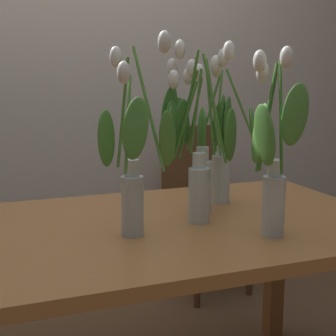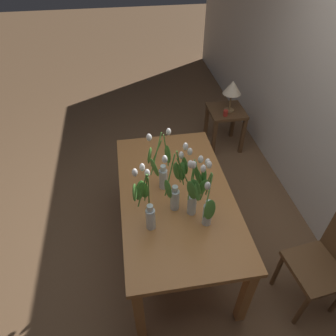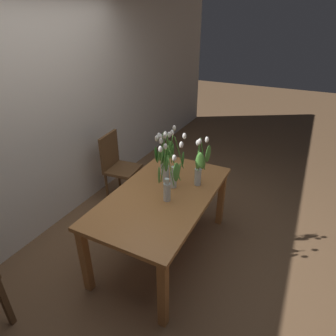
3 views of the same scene
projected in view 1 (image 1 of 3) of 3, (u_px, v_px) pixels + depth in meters
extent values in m
cube|color=silver|center=(69.00, 52.00, 2.80)|extent=(9.00, 0.10, 2.70)
cube|color=#B7753D|center=(150.00, 230.00, 1.58)|extent=(1.60, 0.90, 0.04)
cube|color=#B7753D|center=(275.00, 265.00, 2.26)|extent=(0.07, 0.07, 0.70)
cylinder|color=silver|center=(221.00, 179.00, 1.83)|extent=(0.07, 0.07, 0.18)
cylinder|color=silver|center=(221.00, 149.00, 1.81)|extent=(0.04, 0.04, 0.05)
cylinder|color=silver|center=(221.00, 187.00, 1.83)|extent=(0.06, 0.06, 0.11)
cylinder|color=#56933D|center=(219.00, 111.00, 1.74)|extent=(0.05, 0.05, 0.29)
ellipsoid|color=white|center=(216.00, 69.00, 1.69)|extent=(0.04, 0.04, 0.06)
ellipsoid|color=#4C8E38|center=(222.00, 125.00, 1.70)|extent=(0.08, 0.09, 0.18)
cylinder|color=#56933D|center=(209.00, 112.00, 1.76)|extent=(0.09, 0.01, 0.28)
ellipsoid|color=white|center=(199.00, 72.00, 1.73)|extent=(0.04, 0.04, 0.06)
ellipsoid|color=#4C8E38|center=(202.00, 130.00, 1.74)|extent=(0.04, 0.11, 0.18)
cylinder|color=#56933D|center=(242.00, 109.00, 1.77)|extent=(0.11, 0.07, 0.29)
ellipsoid|color=white|center=(261.00, 66.00, 1.73)|extent=(0.04, 0.04, 0.06)
ellipsoid|color=#4C8E38|center=(253.00, 129.00, 1.80)|extent=(0.07, 0.09, 0.18)
cylinder|color=silver|center=(132.00, 206.00, 1.45)|extent=(0.07, 0.07, 0.18)
cylinder|color=silver|center=(132.00, 168.00, 1.43)|extent=(0.04, 0.04, 0.05)
cylinder|color=silver|center=(133.00, 216.00, 1.45)|extent=(0.06, 0.06, 0.11)
cylinder|color=#56933D|center=(149.00, 109.00, 1.35)|extent=(0.07, 0.10, 0.35)
ellipsoid|color=white|center=(164.00, 42.00, 1.29)|extent=(0.04, 0.04, 0.06)
ellipsoid|color=#4C8E38|center=(166.00, 139.00, 1.37)|extent=(0.10, 0.09, 0.18)
cylinder|color=#56933D|center=(123.00, 114.00, 1.42)|extent=(0.03, 0.05, 0.32)
ellipsoid|color=white|center=(116.00, 57.00, 1.40)|extent=(0.04, 0.04, 0.06)
ellipsoid|color=#4C8E38|center=(106.00, 139.00, 1.43)|extent=(0.07, 0.06, 0.17)
cylinder|color=#56933D|center=(128.00, 124.00, 1.35)|extent=(0.05, 0.09, 0.27)
ellipsoid|color=white|center=(124.00, 72.00, 1.28)|extent=(0.04, 0.04, 0.06)
ellipsoid|color=#4C8E38|center=(135.00, 128.00, 1.31)|extent=(0.10, 0.06, 0.18)
cylinder|color=silver|center=(273.00, 206.00, 1.44)|extent=(0.07, 0.07, 0.18)
cylinder|color=silver|center=(275.00, 168.00, 1.42)|extent=(0.04, 0.04, 0.05)
cylinder|color=silver|center=(273.00, 216.00, 1.45)|extent=(0.06, 0.06, 0.11)
cylinder|color=#478433|center=(281.00, 117.00, 1.35)|extent=(0.03, 0.08, 0.31)
ellipsoid|color=white|center=(287.00, 57.00, 1.28)|extent=(0.04, 0.04, 0.06)
ellipsoid|color=#4C8E38|center=(295.00, 115.00, 1.31)|extent=(0.10, 0.05, 0.18)
cylinder|color=#478433|center=(267.00, 118.00, 1.37)|extent=(0.08, 0.03, 0.30)
ellipsoid|color=white|center=(260.00, 61.00, 1.31)|extent=(0.04, 0.04, 0.06)
ellipsoid|color=#4C8E38|center=(265.00, 135.00, 1.33)|extent=(0.06, 0.10, 0.18)
cylinder|color=#478433|center=(268.00, 122.00, 1.39)|extent=(0.05, 0.01, 0.28)
ellipsoid|color=white|center=(263.00, 72.00, 1.35)|extent=(0.04, 0.04, 0.06)
ellipsoid|color=#4C8E38|center=(260.00, 134.00, 1.35)|extent=(0.04, 0.09, 0.18)
cylinder|color=silver|center=(199.00, 195.00, 1.58)|extent=(0.07, 0.07, 0.18)
cylinder|color=silver|center=(199.00, 160.00, 1.56)|extent=(0.04, 0.04, 0.05)
cylinder|color=silver|center=(199.00, 204.00, 1.58)|extent=(0.06, 0.06, 0.11)
cylinder|color=#478433|center=(185.00, 114.00, 1.57)|extent=(0.05, 0.10, 0.28)
ellipsoid|color=white|center=(172.00, 68.00, 1.58)|extent=(0.04, 0.04, 0.06)
ellipsoid|color=#427F33|center=(169.00, 112.00, 1.58)|extent=(0.09, 0.06, 0.17)
cylinder|color=#478433|center=(189.00, 106.00, 1.55)|extent=(0.04, 0.07, 0.35)
ellipsoid|color=white|center=(180.00, 49.00, 1.55)|extent=(0.04, 0.04, 0.06)
ellipsoid|color=#427F33|center=(173.00, 126.00, 1.57)|extent=(0.08, 0.06, 0.17)
cylinder|color=#478433|center=(215.00, 109.00, 1.49)|extent=(0.06, 0.08, 0.33)
ellipsoid|color=white|center=(229.00, 51.00, 1.44)|extent=(0.04, 0.04, 0.06)
ellipsoid|color=#427F33|center=(230.00, 135.00, 1.51)|extent=(0.08, 0.07, 0.18)
cylinder|color=#478433|center=(185.00, 121.00, 1.55)|extent=(0.07, 0.06, 0.25)
ellipsoid|color=white|center=(174.00, 79.00, 1.53)|extent=(0.04, 0.04, 0.06)
ellipsoid|color=#427F33|center=(170.00, 133.00, 1.54)|extent=(0.06, 0.09, 0.18)
cylinder|color=silver|center=(202.00, 186.00, 1.71)|extent=(0.07, 0.07, 0.18)
cylinder|color=silver|center=(202.00, 154.00, 1.69)|extent=(0.04, 0.04, 0.05)
cylinder|color=silver|center=(202.00, 195.00, 1.71)|extent=(0.06, 0.06, 0.11)
cylinder|color=#56933D|center=(214.00, 108.00, 1.64)|extent=(0.05, 0.05, 0.33)
ellipsoid|color=white|center=(223.00, 58.00, 1.60)|extent=(0.04, 0.04, 0.06)
ellipsoid|color=#427F33|center=(227.00, 120.00, 1.66)|extent=(0.07, 0.09, 0.18)
cylinder|color=#56933D|center=(194.00, 115.00, 1.70)|extent=(0.03, 0.09, 0.26)
ellipsoid|color=white|center=(188.00, 76.00, 1.71)|extent=(0.04, 0.04, 0.06)
ellipsoid|color=#427F33|center=(181.00, 121.00, 1.73)|extent=(0.09, 0.04, 0.18)
cylinder|color=#56933D|center=(196.00, 112.00, 1.68)|extent=(0.03, 0.04, 0.30)
ellipsoid|color=white|center=(192.00, 68.00, 1.66)|extent=(0.04, 0.04, 0.06)
ellipsoid|color=#427F33|center=(182.00, 123.00, 1.69)|extent=(0.07, 0.09, 0.18)
cylinder|color=#56933D|center=(210.00, 111.00, 1.66)|extent=(0.04, 0.02, 0.31)
ellipsoid|color=white|center=(216.00, 64.00, 1.62)|extent=(0.04, 0.04, 0.06)
ellipsoid|color=#427F33|center=(223.00, 118.00, 1.68)|extent=(0.06, 0.09, 0.18)
cube|color=brown|center=(209.00, 214.00, 2.74)|extent=(0.44, 0.44, 0.04)
cylinder|color=brown|center=(250.00, 258.00, 2.71)|extent=(0.04, 0.04, 0.43)
cylinder|color=brown|center=(197.00, 269.00, 2.56)|extent=(0.04, 0.04, 0.43)
cylinder|color=brown|center=(217.00, 240.00, 3.01)|extent=(0.04, 0.04, 0.43)
cylinder|color=brown|center=(168.00, 249.00, 2.86)|extent=(0.04, 0.04, 0.43)
cube|color=brown|center=(193.00, 165.00, 2.85)|extent=(0.40, 0.08, 0.46)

